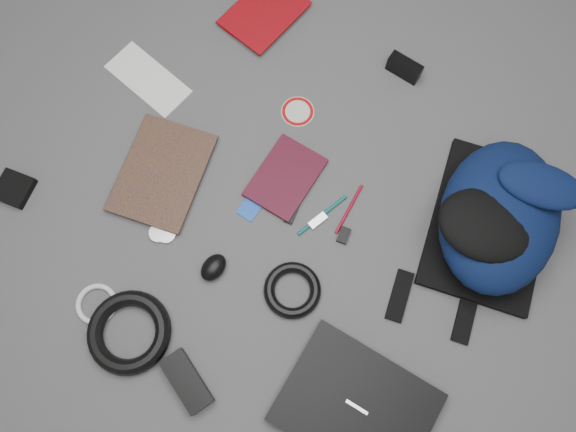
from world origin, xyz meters
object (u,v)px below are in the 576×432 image
Objects in this scene: laptop at (356,407)px; mouse at (213,267)px; backpack at (499,216)px; pouch at (14,189)px; dvd_case at (285,178)px; compact_camera at (404,68)px; power_brick at (187,381)px; comic_book at (126,161)px.

mouse is (-0.46, 0.05, 0.00)m from laptop.
backpack reaches higher than pouch.
dvd_case is 0.44m from compact_camera.
compact_camera is 1.11× the size of pouch.
power_brick is at bearing -89.52° from compact_camera.
mouse is at bearing 15.46° from pouch.
compact_camera is at bearing 110.48° from laptop.
mouse reaches higher than pouch.
power_brick is at bearing -157.25° from laptop.
laptop reaches higher than pouch.
laptop is at bearing -41.96° from dvd_case.
laptop is at bearing -6.94° from mouse.
compact_camera reaches higher than pouch.
laptop is at bearing 46.95° from power_brick.
mouse is at bearing -94.46° from dvd_case.
power_brick is at bearing -8.18° from pouch.
pouch is (-0.53, -0.15, -0.01)m from mouse.
compact_camera is (-0.41, 0.23, -0.06)m from backpack.
power_brick is (0.48, -0.32, 0.01)m from comic_book.
power_brick is (0.05, -0.97, -0.01)m from compact_camera.
dvd_case is at bearing 136.99° from laptop.
backpack is at bearing 17.78° from dvd_case.
pouch is (-0.65, 0.09, -0.01)m from power_brick.
laptop is at bearing -110.31° from backpack.
laptop is at bearing 5.46° from pouch.
mouse is at bearing -97.79° from compact_camera.
backpack is 2.19× the size of dvd_case.
comic_book and pouch have the same top height.
comic_book is 3.00× the size of compact_camera.
pouch is at bearing -145.49° from dvd_case.
pouch is (-0.18, -0.23, 0.00)m from comic_book.
comic_book is 0.58m from power_brick.
backpack is 0.82m from power_brick.
pouch is at bearing 179.18° from laptop.
dvd_case is 2.34× the size of pouch.
mouse is (0.36, -0.08, 0.01)m from comic_book.
backpack is 1.54× the size of comic_book.
dvd_case is at bearing -101.65° from compact_camera.
mouse is at bearing -30.92° from comic_book.
backpack is at bearing 8.14° from comic_book.
comic_book reaches higher than dvd_case.
comic_book is (-0.83, -0.42, -0.08)m from backpack.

